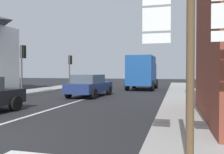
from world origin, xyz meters
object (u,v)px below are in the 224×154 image
object	(u,v)px
delivery_truck	(142,72)
traffic_light_far_left	(70,64)
route_sign_post	(190,59)
traffic_light_near_left	(23,58)
sedan_far	(89,85)

from	to	relation	value
delivery_truck	traffic_light_far_left	xyz separation A→B (m)	(-7.33, 0.27, 0.78)
delivery_truck	route_sign_post	xyz separation A→B (m)	(3.28, -17.98, 0.26)
traffic_light_near_left	route_sign_post	bearing A→B (deg)	-44.56
sedan_far	delivery_truck	distance (m)	7.58
sedan_far	traffic_light_near_left	xyz separation A→B (m)	(-4.77, -0.45, 1.83)
traffic_light_far_left	traffic_light_near_left	bearing A→B (deg)	-90.00
sedan_far	traffic_light_far_left	world-z (taller)	traffic_light_far_left
sedan_far	delivery_truck	bearing A→B (deg)	70.12
delivery_truck	sedan_far	bearing A→B (deg)	-109.88
delivery_truck	traffic_light_near_left	distance (m)	10.55
sedan_far	traffic_light_near_left	size ratio (longest dim) A/B	1.23
sedan_far	delivery_truck	world-z (taller)	delivery_truck
route_sign_post	traffic_light_near_left	size ratio (longest dim) A/B	0.91
route_sign_post	sedan_far	bearing A→B (deg)	118.18
traffic_light_far_left	delivery_truck	bearing A→B (deg)	-2.12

